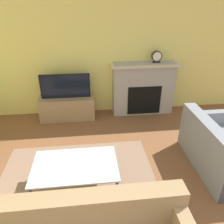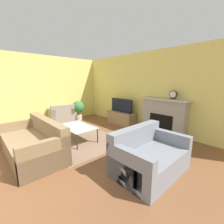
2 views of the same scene
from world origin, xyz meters
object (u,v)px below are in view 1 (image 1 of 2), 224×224
(couch_loveseat, at_px, (222,151))
(coffee_table, at_px, (75,167))
(tv, at_px, (65,86))
(mantel_clock, at_px, (157,57))

(couch_loveseat, height_order, coffee_table, couch_loveseat)
(tv, relative_size, mantel_clock, 4.10)
(coffee_table, bearing_deg, tv, 96.87)
(coffee_table, distance_m, mantel_clock, 2.97)
(mantel_clock, bearing_deg, tv, -176.36)
(tv, distance_m, couch_loveseat, 3.21)
(tv, height_order, mantel_clock, mantel_clock)
(coffee_table, bearing_deg, couch_loveseat, 5.41)
(couch_loveseat, bearing_deg, tv, 53.19)
(tv, xyz_separation_m, couch_loveseat, (2.54, -1.90, -0.48))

